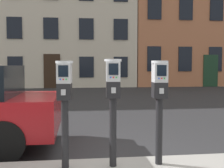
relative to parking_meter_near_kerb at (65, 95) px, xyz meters
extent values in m
cylinder|color=black|center=(0.00, 0.00, -0.49)|extent=(0.10, 0.10, 0.87)
cube|color=black|center=(0.00, 0.00, 0.04)|extent=(0.19, 0.25, 0.20)
cube|color=#A5A8AD|center=(-0.01, -0.12, 0.04)|extent=(0.06, 0.02, 0.07)
cube|color=#B7BABF|center=(0.00, 0.00, 0.26)|extent=(0.19, 0.24, 0.25)
cube|color=black|center=(-0.01, -0.12, 0.29)|extent=(0.12, 0.02, 0.14)
cylinder|color=blue|center=(-0.04, -0.12, 0.20)|extent=(0.02, 0.01, 0.02)
cylinder|color=red|center=(-0.01, -0.12, 0.20)|extent=(0.02, 0.01, 0.02)
cylinder|color=green|center=(0.03, -0.12, 0.20)|extent=(0.02, 0.01, 0.02)
cylinder|color=#B7BABF|center=(0.00, 0.00, 0.40)|extent=(0.23, 0.23, 0.03)
cylinder|color=black|center=(0.60, 0.00, -0.48)|extent=(0.10, 0.10, 0.88)
cube|color=black|center=(0.60, 0.00, 0.06)|extent=(0.19, 0.25, 0.20)
cube|color=#A5A8AD|center=(0.59, -0.12, 0.06)|extent=(0.06, 0.02, 0.07)
cube|color=#B7BABF|center=(0.60, 0.00, 0.29)|extent=(0.19, 0.24, 0.25)
cube|color=black|center=(0.59, -0.12, 0.32)|extent=(0.12, 0.02, 0.14)
cylinder|color=blue|center=(0.56, -0.12, 0.22)|extent=(0.02, 0.01, 0.02)
cylinder|color=red|center=(0.59, -0.12, 0.22)|extent=(0.02, 0.01, 0.02)
cylinder|color=green|center=(0.63, -0.12, 0.22)|extent=(0.02, 0.01, 0.02)
cylinder|color=#B7BABF|center=(0.60, 0.00, 0.43)|extent=(0.23, 0.23, 0.03)
cylinder|color=black|center=(1.21, 0.00, -0.49)|extent=(0.10, 0.10, 0.87)
cube|color=black|center=(1.21, 0.00, 0.04)|extent=(0.19, 0.25, 0.20)
cube|color=#A5A8AD|center=(1.20, -0.12, 0.04)|extent=(0.06, 0.02, 0.07)
cube|color=#B7BABF|center=(1.21, 0.00, 0.27)|extent=(0.19, 0.24, 0.25)
cube|color=black|center=(1.20, -0.12, 0.30)|extent=(0.12, 0.02, 0.14)
cylinder|color=blue|center=(1.16, -0.12, 0.20)|extent=(0.02, 0.01, 0.02)
cylinder|color=red|center=(1.20, -0.12, 0.20)|extent=(0.02, 0.01, 0.02)
cylinder|color=green|center=(1.23, -0.12, 0.20)|extent=(0.02, 0.01, 0.02)
cylinder|color=#B7BABF|center=(1.21, 0.00, 0.41)|extent=(0.23, 0.23, 0.03)
cylinder|color=black|center=(-0.90, 0.68, -0.75)|extent=(0.64, 0.22, 0.64)
cylinder|color=black|center=(-0.90, 2.32, -0.75)|extent=(0.64, 0.22, 0.64)
cube|color=beige|center=(-0.29, 17.94, 3.66)|extent=(8.62, 6.85, 9.44)
cube|color=black|center=(-3.52, 14.48, 0.23)|extent=(0.90, 0.06, 1.30)
cube|color=black|center=(-1.37, 14.48, 0.23)|extent=(0.90, 0.06, 1.30)
cube|color=black|center=(0.79, 14.48, 0.23)|extent=(0.90, 0.06, 1.30)
cube|color=black|center=(2.94, 14.48, 0.23)|extent=(0.90, 0.06, 1.30)
cube|color=black|center=(-3.52, 14.48, 2.59)|extent=(0.90, 0.06, 1.30)
cube|color=black|center=(-1.37, 14.48, 2.59)|extent=(0.90, 0.06, 1.30)
cube|color=black|center=(0.79, 14.48, 2.59)|extent=(0.90, 0.06, 1.30)
cube|color=black|center=(2.94, 14.48, 2.59)|extent=(0.90, 0.06, 1.30)
cube|color=black|center=(-1.34, 14.48, -0.02)|extent=(1.00, 0.07, 2.10)
cube|color=black|center=(5.11, 14.48, 0.75)|extent=(0.90, 0.06, 1.60)
cube|color=black|center=(7.19, 14.48, 0.75)|extent=(0.90, 0.06, 1.60)
cube|color=black|center=(9.27, 14.48, 0.75)|extent=(0.90, 0.06, 1.60)
cube|color=black|center=(5.11, 14.48, 4.06)|extent=(0.90, 0.06, 1.60)
cube|color=black|center=(7.19, 14.48, 4.06)|extent=(0.90, 0.06, 1.60)
cube|color=black|center=(9.27, 14.48, 4.06)|extent=(0.90, 0.06, 1.60)
cube|color=#193823|center=(8.95, 14.48, -0.02)|extent=(1.00, 0.07, 2.10)
camera|label=1|loc=(0.15, -3.59, 0.37)|focal=46.24mm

